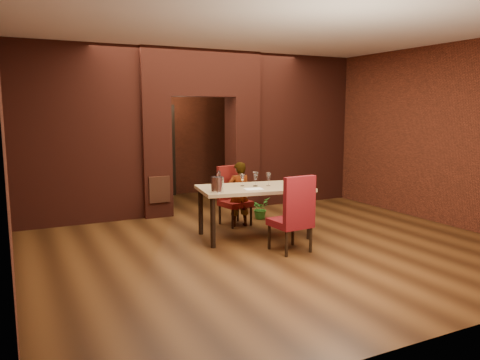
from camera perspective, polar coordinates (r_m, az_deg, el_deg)
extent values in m
plane|color=#4D2C13|center=(7.88, 0.65, -6.48)|extent=(8.00, 8.00, 0.00)
cube|color=silver|center=(7.69, 0.70, 17.20)|extent=(7.00, 8.00, 0.04)
cube|color=maroon|center=(11.32, -8.67, 6.22)|extent=(7.00, 0.04, 3.20)
cube|color=maroon|center=(4.47, 24.86, 2.05)|extent=(7.00, 0.04, 3.20)
cube|color=maroon|center=(6.78, -26.72, 3.89)|extent=(0.04, 8.00, 3.20)
cube|color=maroon|center=(9.73, 19.42, 5.46)|extent=(0.04, 8.00, 3.20)
cube|color=maroon|center=(9.17, -10.41, 2.83)|extent=(0.55, 0.55, 2.30)
cube|color=maroon|center=(9.86, 0.27, 3.36)|extent=(0.55, 0.55, 2.30)
cube|color=maroon|center=(9.46, -5.00, 12.81)|extent=(2.45, 0.55, 0.90)
cube|color=maroon|center=(8.85, -19.34, 5.21)|extent=(2.28, 0.35, 3.20)
cube|color=maroon|center=(10.54, 7.18, 6.08)|extent=(2.28, 0.35, 3.20)
cube|color=#A95231|center=(8.97, -9.78, -1.16)|extent=(0.40, 0.03, 0.50)
cube|color=black|center=(11.18, -10.47, 3.32)|extent=(0.90, 0.08, 2.10)
cube|color=black|center=(11.15, -10.41, 3.31)|extent=(1.02, 0.04, 2.22)
cube|color=tan|center=(7.58, 1.72, -3.89)|extent=(1.89, 1.25, 0.82)
cube|color=maroon|center=(8.32, -0.58, -1.97)|extent=(0.55, 0.55, 1.05)
cube|color=maroon|center=(6.82, 6.13, -4.03)|extent=(0.55, 0.55, 1.13)
imported|color=white|center=(8.22, -0.13, -1.74)|extent=(0.45, 0.32, 1.15)
cube|color=white|center=(7.28, 1.66, -1.09)|extent=(0.31, 0.25, 0.00)
cylinder|color=silver|center=(6.98, -2.78, -0.56)|extent=(0.19, 0.19, 0.23)
cylinder|color=white|center=(7.43, -2.60, 0.13)|extent=(0.06, 0.06, 0.27)
imported|color=#2C7120|center=(8.86, 2.47, -3.45)|extent=(0.47, 0.46, 0.40)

